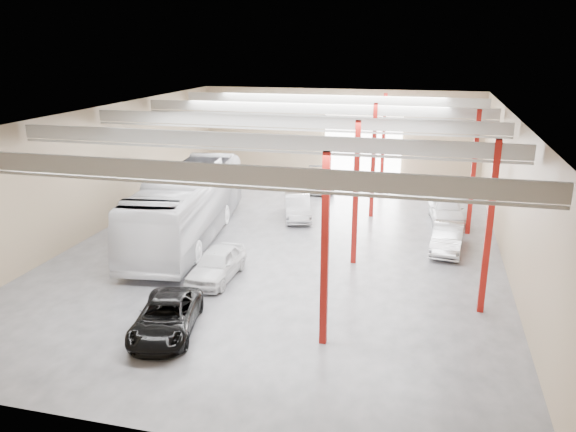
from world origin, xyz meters
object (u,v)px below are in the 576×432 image
at_px(coach_bus, 188,205).
at_px(car_row_c, 320,180).
at_px(black_sedan, 166,317).
at_px(car_row_a, 217,264).
at_px(car_row_b, 297,207).
at_px(car_right_far, 446,209).
at_px(car_right_near, 448,238).

relative_size(coach_bus, car_row_c, 2.91).
distance_m(black_sedan, car_row_c, 22.64).
distance_m(black_sedan, car_row_a, 5.20).
bearing_deg(car_row_c, coach_bus, -124.92).
bearing_deg(black_sedan, car_row_b, 72.24).
relative_size(car_row_a, car_right_far, 0.92).
relative_size(car_row_b, car_right_far, 0.94).
relative_size(car_row_c, car_right_near, 1.10).
xyz_separation_m(car_row_c, car_right_near, (8.87, -11.03, 0.02)).
distance_m(car_row_b, car_right_near, 9.61).
xyz_separation_m(car_row_a, car_row_b, (1.42, 10.03, -0.01)).
bearing_deg(car_row_a, car_right_far, 49.13).
distance_m(car_row_a, car_row_c, 17.46).
xyz_separation_m(car_row_a, car_row_c, (1.43, 17.40, -0.04)).
relative_size(black_sedan, car_right_near, 1.07).
bearing_deg(car_row_a, car_row_b, 82.76).
relative_size(black_sedan, car_row_a, 1.08).
height_order(coach_bus, black_sedan, coach_bus).
relative_size(car_row_a, car_row_b, 0.98).
relative_size(coach_bus, car_right_near, 3.21).
height_order(car_row_a, car_row_b, car_row_a).
relative_size(black_sedan, car_row_c, 0.97).
bearing_deg(car_right_near, car_right_far, 95.29).
distance_m(black_sedan, car_right_near, 15.49).
bearing_deg(car_right_near, black_sedan, -126.40).
height_order(car_row_b, car_right_near, car_row_b).
bearing_deg(coach_bus, car_right_far, 18.17).
bearing_deg(car_row_b, black_sedan, -111.57).
height_order(car_row_b, car_right_far, car_right_far).
bearing_deg(black_sedan, car_row_c, 73.95).
xyz_separation_m(coach_bus, car_row_b, (4.98, 5.10, -1.19)).
bearing_deg(car_row_b, car_row_a, -114.30).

